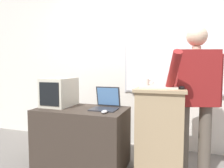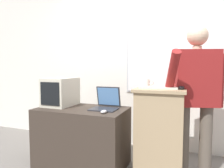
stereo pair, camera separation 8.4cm
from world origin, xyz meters
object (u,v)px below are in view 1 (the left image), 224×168
Objects in this scene: lectern_podium at (160,132)px; wireless_keyboard at (159,88)px; crt_monitor at (60,92)px; coffee_mug at (147,82)px; person_presenter at (195,91)px; laptop at (106,102)px; computer_mouse_by_keyboard at (182,88)px; computer_mouse_by_laptop at (104,112)px; side_desk at (82,137)px.

lectern_podium is 2.47× the size of wireless_keyboard.
coffee_mug is at bearing 10.20° from crt_monitor.
coffee_mug is (-0.18, 0.19, 0.53)m from lectern_podium.
person_presenter is 1.00m from laptop.
computer_mouse_by_keyboard is at bearing -148.39° from person_presenter.
coffee_mug reaches higher than computer_mouse_by_keyboard.
wireless_keyboard is 0.63m from computer_mouse_by_laptop.
wireless_keyboard is at bearing -178.85° from computer_mouse_by_keyboard.
coffee_mug is at bearing 153.79° from person_presenter.
wireless_keyboard is 0.23m from computer_mouse_by_keyboard.
person_presenter reaches higher than side_desk.
coffee_mug is at bearing 123.64° from wireless_keyboard.
coffee_mug is (-0.53, 0.09, 0.08)m from person_presenter.
computer_mouse_by_keyboard is 0.78× the size of coffee_mug.
person_presenter reaches higher than crt_monitor.
laptop reaches higher than side_desk.
crt_monitor reaches higher than computer_mouse_by_laptop.
computer_mouse_by_keyboard is at bearing 1.15° from wireless_keyboard.
person_presenter is 1.62m from crt_monitor.
laptop is 2.37× the size of coffee_mug.
laptop is 0.77× the size of wireless_keyboard.
laptop reaches higher than computer_mouse_by_laptop.
wireless_keyboard is 1.25m from crt_monitor.
person_presenter is 0.55m from coffee_mug.
lectern_podium is 0.70m from laptop.
coffee_mug reaches higher than computer_mouse_by_laptop.
crt_monitor is (-0.70, 0.22, 0.16)m from computer_mouse_by_laptop.
side_desk is 0.66× the size of person_presenter.
laptop is at bearing 168.15° from person_presenter.
side_desk is at bearing -10.30° from crt_monitor.
laptop is at bearing 105.85° from computer_mouse_by_laptop.
person_presenter is 3.67× the size of crt_monitor.
lectern_podium is 7.56× the size of coffee_mug.
crt_monitor is 3.45× the size of coffee_mug.
crt_monitor is (-1.47, 0.05, -0.11)m from computer_mouse_by_keyboard.
side_desk is 2.72× the size of wireless_keyboard.
crt_monitor is at bearing 169.70° from side_desk.
computer_mouse_by_keyboard reaches higher than lectern_podium.
crt_monitor reaches higher than side_desk.
lectern_podium is at bearing 164.25° from computer_mouse_by_keyboard.
coffee_mug is (0.73, 0.26, 0.66)m from side_desk.
lectern_podium reaches higher than side_desk.
wireless_keyboard is 0.30m from coffee_mug.
person_presenter is at bearing 15.62° from lectern_podium.
person_presenter reaches higher than lectern_podium.
computer_mouse_by_keyboard reaches higher than side_desk.
laptop is 0.64m from crt_monitor.
person_presenter is 0.40m from wireless_keyboard.
lectern_podium is at bearing 178.86° from person_presenter.
computer_mouse_by_laptop is (0.07, -0.24, -0.06)m from laptop.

